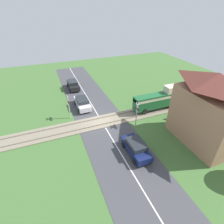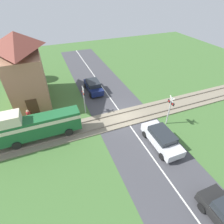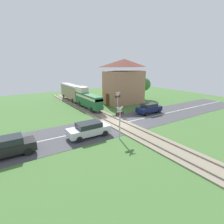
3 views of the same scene
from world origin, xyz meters
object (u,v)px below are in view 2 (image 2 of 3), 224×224
Objects in this scene: station_building at (25,70)px; pedestrian_by_station at (30,117)px; car_near_crossing at (162,138)px; crossing_signal_west_approach at (170,107)px; car_far_side at (93,86)px; crossing_signal_east_approach at (84,97)px.

station_building reaches higher than pedestrian_by_station.
pedestrian_by_station is (7.58, 10.79, -0.07)m from car_near_crossing.
crossing_signal_west_approach is at bearing -44.79° from car_near_crossing.
car_near_crossing is 16.18m from station_building.
station_building is at bearing 83.44° from car_far_side.
crossing_signal_west_approach is 14.12m from pedestrian_by_station.
car_far_side is at bearing -96.56° from station_building.
crossing_signal_east_approach is (7.07, 5.09, 1.32)m from car_near_crossing.
crossing_signal_west_approach is 16.04m from station_building.
pedestrian_by_station is (-3.65, 7.91, -0.07)m from car_far_side.
crossing_signal_west_approach reaches higher than pedestrian_by_station.
car_near_crossing is 13.18m from pedestrian_by_station.
car_far_side reaches higher than car_near_crossing.
pedestrian_by_station is at bearing 54.90° from car_near_crossing.
car_far_side is at bearing 29.48° from crossing_signal_west_approach.
crossing_signal_west_approach is (-9.01, -5.09, 1.31)m from car_far_side.
crossing_signal_west_approach and crossing_signal_east_approach have the same top height.
car_near_crossing is 1.09× the size of car_far_side.
car_near_crossing is 0.54× the size of station_building.
crossing_signal_east_approach is at bearing 56.46° from crossing_signal_west_approach.
pedestrian_by_station is at bearing 67.61° from crossing_signal_west_approach.
car_near_crossing is at bearing 135.21° from crossing_signal_west_approach.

